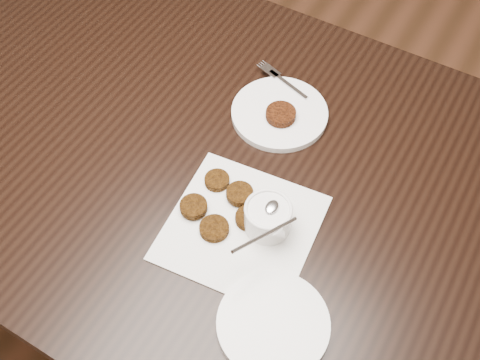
# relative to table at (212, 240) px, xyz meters

# --- Properties ---
(floor) EXTENTS (4.00, 4.00, 0.00)m
(floor) POSITION_rel_table_xyz_m (0.01, -0.15, -0.38)
(floor) COLOR brown
(floor) RESTS_ON ground
(table) EXTENTS (1.52, 0.98, 0.75)m
(table) POSITION_rel_table_xyz_m (0.00, 0.00, 0.00)
(table) COLOR black
(table) RESTS_ON floor
(napkin) EXTENTS (0.29, 0.29, 0.00)m
(napkin) POSITION_rel_table_xyz_m (0.16, -0.12, 0.38)
(napkin) COLOR white
(napkin) RESTS_ON table
(sauce_ramekin) EXTENTS (0.15, 0.15, 0.12)m
(sauce_ramekin) POSITION_rel_table_xyz_m (0.20, -0.09, 0.44)
(sauce_ramekin) COLOR white
(sauce_ramekin) RESTS_ON napkin
(patty_cluster) EXTENTS (0.22, 0.22, 0.02)m
(patty_cluster) POSITION_rel_table_xyz_m (0.11, -0.11, 0.39)
(patty_cluster) COLOR #5D340C
(patty_cluster) RESTS_ON napkin
(plate_with_patty) EXTENTS (0.26, 0.26, 0.03)m
(plate_with_patty) POSITION_rel_table_xyz_m (0.09, 0.16, 0.39)
(plate_with_patty) COLOR white
(plate_with_patty) RESTS_ON table
(plate_empty) EXTENTS (0.21, 0.21, 0.01)m
(plate_empty) POSITION_rel_table_xyz_m (0.30, -0.26, 0.38)
(plate_empty) COLOR white
(plate_empty) RESTS_ON table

